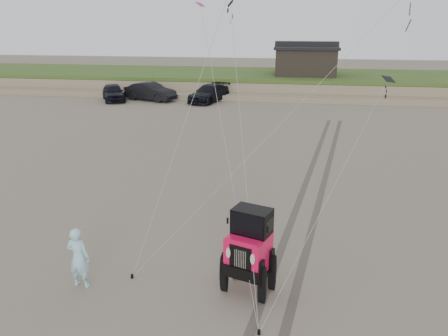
{
  "coord_description": "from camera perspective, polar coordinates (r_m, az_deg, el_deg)",
  "views": [
    {
      "loc": [
        1.04,
        -9.96,
        7.03
      ],
      "look_at": [
        -1.06,
        3.0,
        2.6
      ],
      "focal_mm": 35.0,
      "sensor_mm": 36.0,
      "label": 1
    }
  ],
  "objects": [
    {
      "name": "truck_c",
      "position": [
        40.5,
        -1.96,
        9.73
      ],
      "size": [
        3.63,
        5.68,
        1.53
      ],
      "primitive_type": "imported",
      "rotation": [
        0.0,
        0.0,
        -0.31
      ],
      "color": "black",
      "rests_on": "ground"
    },
    {
      "name": "tire_tracks",
      "position": [
        19.31,
        11.42,
        -3.08
      ],
      "size": [
        5.22,
        29.74,
        0.01
      ],
      "color": "#4C443D",
      "rests_on": "ground"
    },
    {
      "name": "truck_b",
      "position": [
        41.7,
        -9.6,
        9.82
      ],
      "size": [
        5.28,
        3.3,
        1.64
      ],
      "primitive_type": "imported",
      "rotation": [
        0.0,
        0.0,
        1.23
      ],
      "color": "black",
      "rests_on": "ground"
    },
    {
      "name": "dune_ridge",
      "position": [
        47.87,
        8.01,
        11.01
      ],
      "size": [
        160.0,
        14.25,
        1.73
      ],
      "color": "#7A6B54",
      "rests_on": "ground"
    },
    {
      "name": "jeep",
      "position": [
        11.96,
        3.21,
        -11.92
      ],
      "size": [
        3.74,
        5.54,
        1.9
      ],
      "primitive_type": null,
      "rotation": [
        0.0,
        0.0,
        -0.33
      ],
      "color": "#EC0F47",
      "rests_on": "ground"
    },
    {
      "name": "stake_main",
      "position": [
        13.2,
        -11.92,
        -13.66
      ],
      "size": [
        0.08,
        0.08,
        0.12
      ],
      "primitive_type": "cylinder",
      "color": "black",
      "rests_on": "ground"
    },
    {
      "name": "cabin",
      "position": [
        47.12,
        10.63,
        13.72
      ],
      "size": [
        6.4,
        5.4,
        3.35
      ],
      "color": "black",
      "rests_on": "dune_ridge"
    },
    {
      "name": "ground",
      "position": [
        12.23,
        2.76,
        -16.45
      ],
      "size": [
        160.0,
        160.0,
        0.0
      ],
      "primitive_type": "plane",
      "color": "#6B6054",
      "rests_on": "ground"
    },
    {
      "name": "man",
      "position": [
        12.81,
        -18.47,
        -11.05
      ],
      "size": [
        0.68,
        0.47,
        1.78
      ],
      "primitive_type": "imported",
      "rotation": [
        0.0,
        0.0,
        3.07
      ],
      "color": "#8ECEDC",
      "rests_on": "ground"
    },
    {
      "name": "truck_a",
      "position": [
        42.28,
        -14.25,
        9.56
      ],
      "size": [
        3.72,
        4.84,
        1.54
      ],
      "primitive_type": "imported",
      "rotation": [
        0.0,
        0.0,
        0.49
      ],
      "color": "black",
      "rests_on": "ground"
    },
    {
      "name": "stake_aux",
      "position": [
        11.03,
        4.59,
        -20.6
      ],
      "size": [
        0.08,
        0.08,
        0.12
      ],
      "primitive_type": "cylinder",
      "color": "black",
      "rests_on": "ground"
    }
  ]
}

